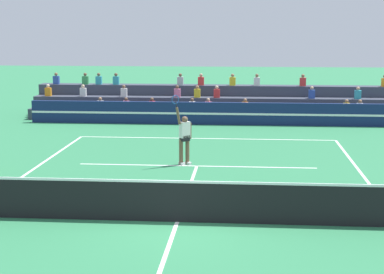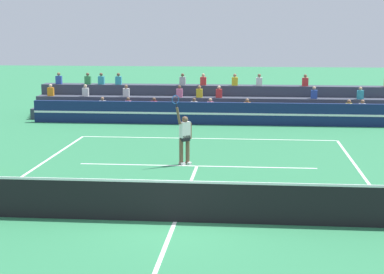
{
  "view_description": "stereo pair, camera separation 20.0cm",
  "coord_description": "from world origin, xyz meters",
  "views": [
    {
      "loc": [
        1.65,
        -15.26,
        4.84
      ],
      "look_at": [
        -0.13,
        5.99,
        1.1
      ],
      "focal_mm": 60.0,
      "sensor_mm": 36.0,
      "label": 1
    },
    {
      "loc": [
        1.85,
        -15.24,
        4.84
      ],
      "look_at": [
        -0.13,
        5.99,
        1.1
      ],
      "focal_mm": 60.0,
      "sensor_mm": 36.0,
      "label": 2
    }
  ],
  "objects": [
    {
      "name": "ground_plane",
      "position": [
        0.0,
        0.0,
        0.0
      ],
      "size": [
        120.0,
        120.0,
        0.0
      ],
      "primitive_type": "plane",
      "color": "#2D7A4C"
    },
    {
      "name": "tennis_ball",
      "position": [
        -1.31,
        1.35,
        0.03
      ],
      "size": [
        0.07,
        0.07,
        0.07
      ],
      "primitive_type": "sphere",
      "color": "#C6DB33",
      "rests_on": "ground"
    },
    {
      "name": "tennis_net",
      "position": [
        0.0,
        0.0,
        0.54
      ],
      "size": [
        12.0,
        0.1,
        1.1
      ],
      "color": "slate",
      "rests_on": "ground"
    },
    {
      "name": "court_lines",
      "position": [
        0.0,
        0.0,
        0.0
      ],
      "size": [
        11.1,
        23.9,
        0.01
      ],
      "color": "white",
      "rests_on": "ground"
    },
    {
      "name": "sponsor_banner_wall",
      "position": [
        0.0,
        15.87,
        0.55
      ],
      "size": [
        18.0,
        0.26,
        1.1
      ],
      "color": "navy",
      "rests_on": "ground"
    },
    {
      "name": "bleacher_stand",
      "position": [
        -0.01,
        18.41,
        0.65
      ],
      "size": [
        19.07,
        2.85,
        2.28
      ],
      "color": "#383D4C",
      "rests_on": "ground"
    },
    {
      "name": "tennis_player",
      "position": [
        -0.46,
        6.64,
        0.99
      ],
      "size": [
        0.69,
        0.62,
        2.5
      ],
      "color": "brown",
      "rests_on": "ground"
    }
  ]
}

